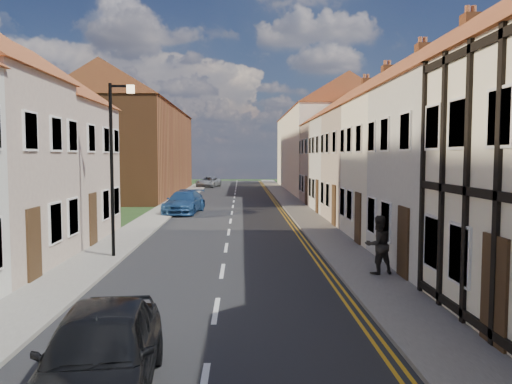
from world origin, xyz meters
name	(u,v)px	position (x,y,z in m)	size (l,w,h in m)	color
road	(231,221)	(0.00, 30.00, 0.01)	(7.00, 90.00, 0.02)	black
pavement_left	(151,221)	(-4.40, 30.00, 0.06)	(1.80, 90.00, 0.12)	#A8A498
pavement_right	(310,220)	(4.40, 30.00, 0.06)	(1.80, 90.00, 0.12)	#A8A498
cottage_r_cream_mid	(447,136)	(9.30, 23.50, 4.48)	(8.30, 5.20, 9.00)	white
cottage_r_pink	(405,140)	(9.30, 28.90, 4.47)	(8.30, 6.00, 9.00)	#BDA895
cottage_r_white_far	(377,143)	(9.30, 34.30, 4.48)	(8.30, 5.20, 9.00)	silver
cottage_r_cream_far	(358,145)	(9.30, 39.70, 4.47)	(8.30, 6.00, 9.00)	#BDA895
cottage_l_pink	(5,138)	(-9.30, 23.85, 4.37)	(8.30, 6.30, 8.80)	#BDA895
block_right_far	(324,140)	(9.30, 55.00, 5.29)	(8.30, 24.20, 10.50)	white
block_left_far	(136,138)	(-9.30, 50.00, 5.29)	(8.30, 24.20, 10.50)	brown
lamppost	(114,158)	(-3.81, 20.00, 3.54)	(0.88, 0.15, 6.00)	black
car_near	(100,353)	(-1.50, 9.80, 0.71)	(1.67, 4.15, 1.41)	black
car_far	(184,202)	(-3.01, 34.00, 0.71)	(1.98, 4.88, 1.42)	navy
car_distant	(208,182)	(-3.20, 60.26, 0.63)	(2.08, 4.52, 1.26)	#979A9E
pedestrian_right	(378,245)	(4.67, 17.08, 0.99)	(0.85, 0.66, 1.74)	#282420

